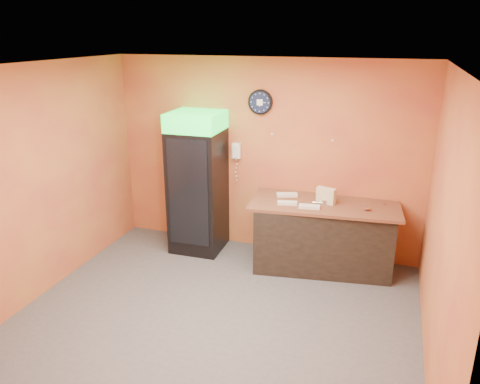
% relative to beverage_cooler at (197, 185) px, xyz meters
% --- Properties ---
extents(floor, '(4.50, 4.50, 0.00)m').
position_rel_beverage_cooler_xyz_m(floor, '(0.91, -1.60, -1.01)').
color(floor, '#47474C').
rests_on(floor, ground).
extents(back_wall, '(4.50, 0.02, 2.80)m').
position_rel_beverage_cooler_xyz_m(back_wall, '(0.91, 0.40, 0.39)').
color(back_wall, '#C87F38').
rests_on(back_wall, floor).
extents(left_wall, '(0.02, 4.00, 2.80)m').
position_rel_beverage_cooler_xyz_m(left_wall, '(-1.34, -1.60, 0.39)').
color(left_wall, '#C87F38').
rests_on(left_wall, floor).
extents(right_wall, '(0.02, 4.00, 2.80)m').
position_rel_beverage_cooler_xyz_m(right_wall, '(3.16, -1.60, 0.39)').
color(right_wall, '#C87F38').
rests_on(right_wall, floor).
extents(ceiling, '(4.50, 4.00, 0.02)m').
position_rel_beverage_cooler_xyz_m(ceiling, '(0.91, -1.60, 1.79)').
color(ceiling, white).
rests_on(ceiling, back_wall).
extents(beverage_cooler, '(0.74, 0.75, 2.06)m').
position_rel_beverage_cooler_xyz_m(beverage_cooler, '(0.00, 0.00, 0.00)').
color(beverage_cooler, black).
rests_on(beverage_cooler, floor).
extents(prep_counter, '(1.90, 1.05, 0.90)m').
position_rel_beverage_cooler_xyz_m(prep_counter, '(1.86, -0.01, -0.56)').
color(prep_counter, black).
rests_on(prep_counter, floor).
extents(wall_clock, '(0.35, 0.06, 0.35)m').
position_rel_beverage_cooler_xyz_m(wall_clock, '(0.84, 0.37, 1.18)').
color(wall_clock, black).
rests_on(wall_clock, back_wall).
extents(wall_phone, '(0.12, 0.11, 0.23)m').
position_rel_beverage_cooler_xyz_m(wall_phone, '(0.49, 0.34, 0.47)').
color(wall_phone, white).
rests_on(wall_phone, back_wall).
extents(butcher_paper, '(2.05, 1.05, 0.04)m').
position_rel_beverage_cooler_xyz_m(butcher_paper, '(1.86, -0.01, -0.08)').
color(butcher_paper, brown).
rests_on(butcher_paper, prep_counter).
extents(sub_roll_stack, '(0.27, 0.16, 0.21)m').
position_rel_beverage_cooler_xyz_m(sub_roll_stack, '(1.87, 0.01, 0.04)').
color(sub_roll_stack, beige).
rests_on(sub_roll_stack, butcher_paper).
extents(wrapped_sandwich_left, '(0.28, 0.16, 0.04)m').
position_rel_beverage_cooler_xyz_m(wrapped_sandwich_left, '(1.39, -0.20, -0.04)').
color(wrapped_sandwich_left, silver).
rests_on(wrapped_sandwich_left, butcher_paper).
extents(wrapped_sandwich_mid, '(0.28, 0.14, 0.04)m').
position_rel_beverage_cooler_xyz_m(wrapped_sandwich_mid, '(1.69, -0.24, -0.04)').
color(wrapped_sandwich_mid, silver).
rests_on(wrapped_sandwich_mid, butcher_paper).
extents(wrapped_sandwich_right, '(0.31, 0.20, 0.04)m').
position_rel_beverage_cooler_xyz_m(wrapped_sandwich_right, '(1.31, 0.12, -0.04)').
color(wrapped_sandwich_right, silver).
rests_on(wrapped_sandwich_right, butcher_paper).
extents(kitchen_tool, '(0.06, 0.06, 0.06)m').
position_rel_beverage_cooler_xyz_m(kitchen_tool, '(1.86, -0.04, -0.03)').
color(kitchen_tool, silver).
rests_on(kitchen_tool, butcher_paper).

